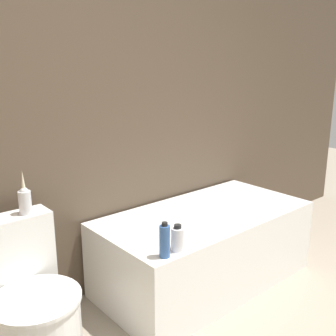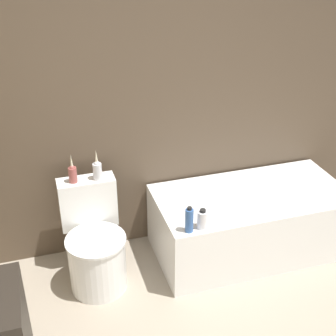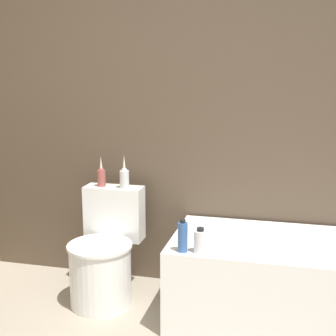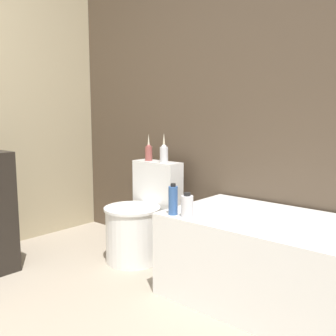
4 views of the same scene
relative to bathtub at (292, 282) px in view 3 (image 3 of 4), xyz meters
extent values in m
cube|color=brown|center=(-0.73, 0.43, 1.03)|extent=(6.40, 0.06, 2.60)
cube|color=white|center=(0.00, 0.00, 0.00)|extent=(1.52, 0.77, 0.53)
cube|color=#B7BCC6|center=(0.00, 0.00, 0.26)|extent=(1.32, 0.57, 0.01)
cylinder|color=white|center=(-1.26, -0.08, -0.06)|extent=(0.42, 0.42, 0.41)
cylinder|color=white|center=(-1.26, -0.08, 0.15)|extent=(0.44, 0.44, 0.02)
cube|color=white|center=(-1.26, 0.21, 0.30)|extent=(0.42, 0.16, 0.39)
cylinder|color=#994C47|center=(-1.35, 0.20, 0.55)|extent=(0.06, 0.06, 0.12)
sphere|color=#994C47|center=(-1.35, 0.20, 0.61)|extent=(0.04, 0.04, 0.04)
cone|color=beige|center=(-1.35, 0.20, 0.66)|extent=(0.02, 0.02, 0.11)
cylinder|color=silver|center=(-1.17, 0.19, 0.56)|extent=(0.07, 0.07, 0.13)
sphere|color=silver|center=(-1.17, 0.19, 0.62)|extent=(0.04, 0.04, 0.04)
cone|color=beige|center=(-1.17, 0.19, 0.67)|extent=(0.02, 0.02, 0.11)
cylinder|color=#335999|center=(-0.64, -0.32, 0.35)|extent=(0.06, 0.06, 0.18)
cylinder|color=black|center=(-0.64, -0.32, 0.45)|extent=(0.03, 0.03, 0.02)
cylinder|color=silver|center=(-0.54, -0.31, 0.33)|extent=(0.07, 0.07, 0.13)
cylinder|color=black|center=(-0.54, -0.31, 0.41)|extent=(0.04, 0.04, 0.02)
camera|label=1|loc=(-1.87, -1.78, 1.26)|focal=42.00mm
camera|label=2|loc=(-1.56, -2.81, 2.19)|focal=50.00mm
camera|label=3|loc=(-0.10, -2.85, 1.30)|focal=50.00mm
camera|label=4|loc=(0.91, -2.13, 0.91)|focal=42.00mm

